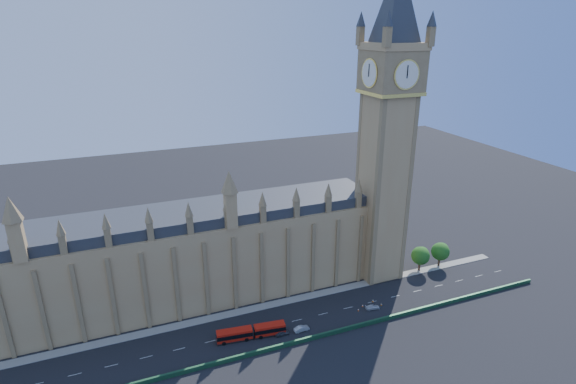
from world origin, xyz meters
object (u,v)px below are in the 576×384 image
object	(u,v)px
red_bus	(251,332)
car_silver	(302,329)
car_grey	(282,333)
car_white	(373,307)

from	to	relation	value
red_bus	car_silver	world-z (taller)	red_bus
car_grey	car_silver	xyz separation A→B (m)	(5.44, -0.27, 0.05)
car_grey	car_silver	size ratio (longest dim) A/B	0.89
car_silver	car_white	xyz separation A→B (m)	(22.75, 1.59, -0.10)
car_grey	car_silver	bearing A→B (deg)	-92.23
car_grey	car_white	size ratio (longest dim) A/B	0.92
car_silver	red_bus	bearing A→B (deg)	75.79
car_grey	car_silver	world-z (taller)	car_silver
car_silver	car_white	bearing A→B (deg)	-90.25
car_grey	car_white	distance (m)	28.23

